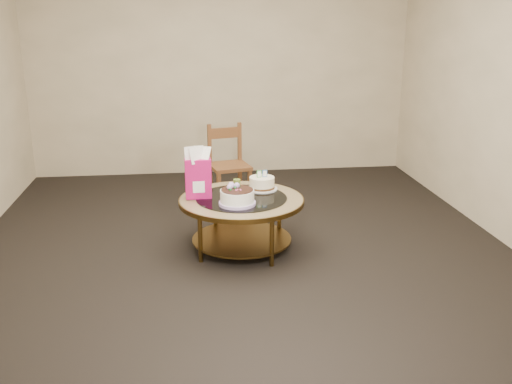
{
  "coord_description": "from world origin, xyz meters",
  "views": [
    {
      "loc": [
        -0.41,
        -4.38,
        1.88
      ],
      "look_at": [
        0.12,
        0.02,
        0.49
      ],
      "focal_mm": 40.0,
      "sensor_mm": 36.0,
      "label": 1
    }
  ],
  "objects": [
    {
      "name": "pillar_candle",
      "position": [
        -0.01,
        0.26,
        0.49
      ],
      "size": [
        0.13,
        0.13,
        0.09
      ],
      "rotation": [
        0.0,
        0.0,
        0.28
      ],
      "color": "tan",
      "rests_on": "coffee_table"
    },
    {
      "name": "coffee_table",
      "position": [
        0.0,
        -0.0,
        0.38
      ],
      "size": [
        1.02,
        1.02,
        0.46
      ],
      "color": "#563D18",
      "rests_on": "ground"
    },
    {
      "name": "dining_chair",
      "position": [
        -0.01,
        1.24,
        0.41
      ],
      "size": [
        0.45,
        0.45,
        0.82
      ],
      "rotation": [
        0.0,
        0.0,
        0.22
      ],
      "color": "brown",
      "rests_on": "ground"
    },
    {
      "name": "gift_bag",
      "position": [
        -0.34,
        0.05,
        0.66
      ],
      "size": [
        0.21,
        0.16,
        0.41
      ],
      "rotation": [
        0.0,
        0.0,
        0.03
      ],
      "color": "#C31275",
      "rests_on": "coffee_table"
    },
    {
      "name": "room_walls",
      "position": [
        0.0,
        0.0,
        1.54
      ],
      "size": [
        4.52,
        5.02,
        2.61
      ],
      "color": "beige",
      "rests_on": "ground"
    },
    {
      "name": "ground",
      "position": [
        0.0,
        0.0,
        0.0
      ],
      "size": [
        5.0,
        5.0,
        0.0
      ],
      "primitive_type": "plane",
      "color": "black",
      "rests_on": "ground"
    },
    {
      "name": "cream_cake",
      "position": [
        0.19,
        0.21,
        0.51
      ],
      "size": [
        0.26,
        0.26,
        0.17
      ],
      "rotation": [
        0.0,
        0.0,
        0.15
      ],
      "color": "white",
      "rests_on": "coffee_table"
    },
    {
      "name": "decorated_cake",
      "position": [
        -0.05,
        -0.17,
        0.51
      ],
      "size": [
        0.29,
        0.29,
        0.17
      ],
      "rotation": [
        0.0,
        0.0,
        -0.34
      ],
      "color": "#C1A1E4",
      "rests_on": "coffee_table"
    }
  ]
}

